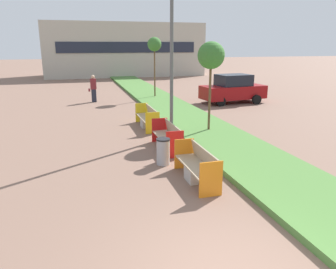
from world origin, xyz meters
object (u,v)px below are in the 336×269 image
bench_yellow_frame (148,119)px  sapling_tree_far (154,45)px  bench_red_frame (168,139)px  litter_bin (163,151)px  sapling_tree_near (211,56)px  street_lamp_post (172,38)px  parked_car_distant (233,89)px  pedestrian_walking (93,88)px  bench_orange_frame (197,168)px

bench_yellow_frame → sapling_tree_far: size_ratio=0.57×
sapling_tree_far → bench_red_frame: bearing=-101.4°
sapling_tree_far → litter_bin: bearing=-102.5°
litter_bin → sapling_tree_near: 5.14m
street_lamp_post → sapling_tree_far: size_ratio=1.69×
bench_red_frame → litter_bin: bearing=-110.8°
parked_car_distant → pedestrian_walking: bearing=156.2°
bench_red_frame → street_lamp_post: 3.97m
street_lamp_post → sapling_tree_near: street_lamp_post is taller
bench_orange_frame → bench_red_frame: (-0.00, 3.06, -0.00)m
litter_bin → street_lamp_post: 4.85m
bench_red_frame → pedestrian_walking: pedestrian_walking is taller
sapling_tree_far → pedestrian_walking: bearing=-176.3°
litter_bin → pedestrian_walking: (-1.38, 12.74, 0.49)m
bench_yellow_frame → bench_red_frame: bearing=-90.1°
bench_red_frame → sapling_tree_near: (2.32, 1.63, 2.90)m
street_lamp_post → pedestrian_walking: bearing=105.0°
litter_bin → street_lamp_post: (1.19, 3.10, 3.53)m
bench_yellow_frame → litter_bin: 4.98m
litter_bin → pedestrian_walking: bearing=96.2°
parked_car_distant → bench_red_frame: bearing=-135.2°
bench_orange_frame → sapling_tree_near: sapling_tree_near is taller
street_lamp_post → parked_car_distant: street_lamp_post is taller
sapling_tree_near → sapling_tree_far: sapling_tree_far is taller
bench_orange_frame → street_lamp_post: size_ratio=0.30×
bench_orange_frame → litter_bin: 1.65m
bench_orange_frame → sapling_tree_far: bearing=81.0°
sapling_tree_far → sapling_tree_near: bearing=-90.0°
litter_bin → sapling_tree_far: bearing=77.5°
bench_orange_frame → sapling_tree_far: size_ratio=0.51×
sapling_tree_far → parked_car_distant: bearing=-34.5°
bench_orange_frame → parked_car_distant: bearing=59.1°
pedestrian_walking → sapling_tree_far: bearing=3.7°
sapling_tree_far → parked_car_distant: 6.16m
litter_bin → sapling_tree_far: sapling_tree_far is taller
sapling_tree_near → pedestrian_walking: sapling_tree_near is taller
sapling_tree_near → parked_car_distant: (4.53, 6.74, -2.36)m
bench_orange_frame → sapling_tree_near: (2.32, 4.70, 2.90)m
bench_yellow_frame → pedestrian_walking: bearing=104.2°
litter_bin → sapling_tree_near: bearing=47.5°
bench_yellow_frame → sapling_tree_far: (2.31, 8.07, 3.30)m
bench_yellow_frame → sapling_tree_near: size_ratio=0.62×
bench_red_frame → bench_yellow_frame: same height
bench_red_frame → sapling_tree_far: sapling_tree_far is taller
sapling_tree_far → parked_car_distant: size_ratio=0.97×
bench_orange_frame → street_lamp_post: 5.90m
bench_orange_frame → litter_bin: size_ratio=2.49×
bench_orange_frame → sapling_tree_near: size_ratio=0.55×
sapling_tree_far → pedestrian_walking: size_ratio=2.36×
bench_orange_frame → sapling_tree_near: bearing=63.7°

